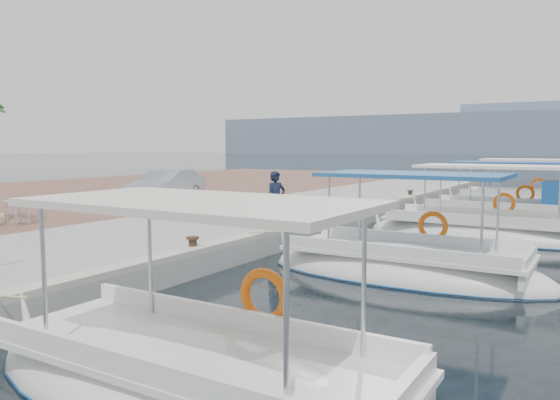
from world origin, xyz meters
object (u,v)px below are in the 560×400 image
(fishing_caique_a, at_px, (192,392))
(fishing_caique_c, at_px, (486,235))
(fishing_caique_b, at_px, (404,271))
(fishing_caique_e, at_px, (528,205))
(fishing_caique_d, at_px, (514,218))
(fisherman, at_px, (276,200))
(parked_car, at_px, (166,186))

(fishing_caique_a, relative_size, fishing_caique_c, 0.83)
(fishing_caique_b, bearing_deg, fishing_caique_c, 84.90)
(fishing_caique_e, bearing_deg, fishing_caique_d, -87.70)
(fishing_caique_a, height_order, fishing_caique_e, same)
(fisherman, height_order, parked_car, fisherman)
(fishing_caique_b, height_order, parked_car, fishing_caique_b)
(fishing_caique_b, bearing_deg, fishing_caique_a, -90.80)
(fishing_caique_b, distance_m, fishing_caique_c, 6.02)
(fishing_caique_b, xyz_separation_m, parked_car, (-11.74, 5.30, 1.06))
(parked_car, bearing_deg, fishing_caique_c, -9.59)
(fishing_caique_e, relative_size, fisherman, 4.51)
(fishing_caique_c, distance_m, fisherman, 6.54)
(fishing_caique_b, height_order, fishing_caique_c, same)
(fisherman, bearing_deg, fishing_caique_d, -4.67)
(fishing_caique_e, bearing_deg, fishing_caique_b, -91.79)
(fishing_caique_d, distance_m, parked_car, 13.42)
(fishing_caique_a, distance_m, fishing_caique_b, 6.79)
(fishing_caique_d, xyz_separation_m, fisherman, (-5.02, -8.44, 1.11))
(fishing_caique_b, height_order, fisherman, fishing_caique_b)
(fishing_caique_b, relative_size, parked_car, 1.50)
(fishing_caique_a, bearing_deg, fishing_caique_b, 89.20)
(fishing_caique_d, height_order, parked_car, fishing_caique_d)
(fishing_caique_d, height_order, fishing_caique_e, same)
(fisherman, bearing_deg, parked_car, 90.55)
(fishing_caique_a, height_order, fishing_caique_d, same)
(fishing_caique_c, distance_m, parked_car, 12.34)
(parked_car, bearing_deg, fishing_caique_d, 8.63)
(fishing_caique_c, bearing_deg, fisherman, -138.74)
(fishing_caique_a, relative_size, fishing_caique_b, 0.97)
(fishing_caique_a, distance_m, fishing_caique_c, 12.80)
(fishing_caique_c, bearing_deg, fishing_caique_e, 90.24)
(fishing_caique_b, relative_size, fishing_caique_e, 0.86)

